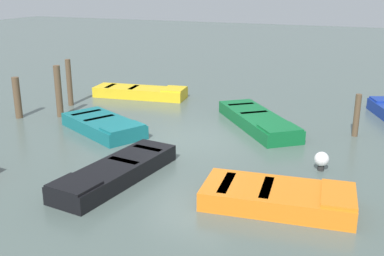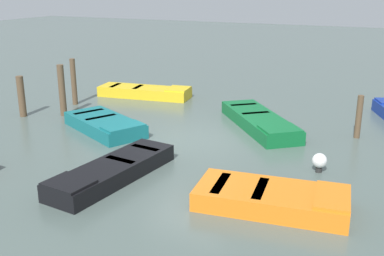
{
  "view_description": "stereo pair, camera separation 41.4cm",
  "coord_description": "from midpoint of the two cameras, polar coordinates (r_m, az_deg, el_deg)",
  "views": [
    {
      "loc": [
        -5.04,
        11.96,
        4.44
      ],
      "look_at": [
        0.0,
        0.0,
        0.35
      ],
      "focal_mm": 43.4,
      "sensor_mm": 36.0,
      "label": 1
    },
    {
      "loc": [
        -5.42,
        11.79,
        4.44
      ],
      "look_at": [
        0.0,
        0.0,
        0.35
      ],
      "focal_mm": 43.4,
      "sensor_mm": 36.0,
      "label": 2
    }
  ],
  "objects": [
    {
      "name": "ground_plane",
      "position": [
        13.72,
        0.86,
        -1.4
      ],
      "size": [
        80.0,
        80.0,
        0.0
      ],
      "primitive_type": "plane",
      "color": "#4C5B56"
    },
    {
      "name": "rowboat_teal",
      "position": [
        14.63,
        -9.88,
        0.45
      ],
      "size": [
        3.28,
        2.54,
        0.46
      ],
      "rotation": [
        0.0,
        0.0,
        2.67
      ],
      "color": "#14666B",
      "rests_on": "ground_plane"
    },
    {
      "name": "rowboat_orange",
      "position": [
        9.78,
        11.07,
        -8.44
      ],
      "size": [
        3.21,
        1.75,
        0.46
      ],
      "rotation": [
        0.0,
        0.0,
        3.26
      ],
      "color": "orange",
      "rests_on": "ground_plane"
    },
    {
      "name": "rowboat_yellow",
      "position": [
        18.85,
        -5.14,
        4.47
      ],
      "size": [
        3.81,
        1.56,
        0.46
      ],
      "rotation": [
        0.0,
        0.0,
        3.27
      ],
      "color": "gold",
      "rests_on": "ground_plane"
    },
    {
      "name": "rowboat_black",
      "position": [
        11.04,
        -8.7,
        -5.22
      ],
      "size": [
        1.46,
        3.67,
        0.46
      ],
      "rotation": [
        0.0,
        0.0,
        1.45
      ],
      "color": "black",
      "rests_on": "ground_plane"
    },
    {
      "name": "rowboat_green",
      "position": [
        14.95,
        9.06,
        0.85
      ],
      "size": [
        3.46,
        3.87,
        0.46
      ],
      "rotation": [
        0.0,
        0.0,
        2.25
      ],
      "color": "#0F602D",
      "rests_on": "ground_plane"
    },
    {
      "name": "mooring_piling_mid_right",
      "position": [
        14.6,
        20.58,
        1.29
      ],
      "size": [
        0.18,
        0.18,
        1.29
      ],
      "primitive_type": "cylinder",
      "color": "brown",
      "rests_on": "ground_plane"
    },
    {
      "name": "mooring_piling_near_left",
      "position": [
        16.87,
        -19.57,
        3.67
      ],
      "size": [
        0.24,
        0.24,
        1.41
      ],
      "primitive_type": "cylinder",
      "color": "brown",
      "rests_on": "ground_plane"
    },
    {
      "name": "mooring_piling_far_left",
      "position": [
        17.99,
        -13.69,
        5.54
      ],
      "size": [
        0.2,
        0.2,
        1.74
      ],
      "primitive_type": "cylinder",
      "color": "brown",
      "rests_on": "ground_plane"
    },
    {
      "name": "mooring_piling_far_right",
      "position": [
        16.53,
        -15.0,
        4.48
      ],
      "size": [
        0.22,
        0.22,
        1.78
      ],
      "primitive_type": "cylinder",
      "color": "brown",
      "rests_on": "ground_plane"
    },
    {
      "name": "marker_buoy",
      "position": [
        11.77,
        16.38,
        -3.92
      ],
      "size": [
        0.36,
        0.36,
        0.48
      ],
      "color": "#262626",
      "rests_on": "ground_plane"
    }
  ]
}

